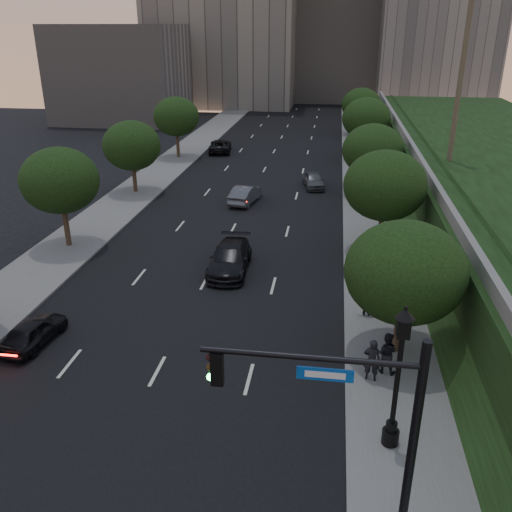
% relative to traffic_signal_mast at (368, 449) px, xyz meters
% --- Properties ---
extents(ground, '(160.00, 160.00, 0.00)m').
position_rel_traffic_signal_mast_xyz_m(ground, '(-8.30, 2.51, -3.67)').
color(ground, black).
rests_on(ground, ground).
extents(road_surface, '(16.00, 140.00, 0.02)m').
position_rel_traffic_signal_mast_xyz_m(road_surface, '(-8.30, 32.51, -3.66)').
color(road_surface, black).
rests_on(road_surface, ground).
extents(sidewalk_right, '(4.50, 140.00, 0.15)m').
position_rel_traffic_signal_mast_xyz_m(sidewalk_right, '(1.95, 32.51, -3.60)').
color(sidewalk_right, slate).
rests_on(sidewalk_right, ground).
extents(sidewalk_left, '(4.50, 140.00, 0.15)m').
position_rel_traffic_signal_mast_xyz_m(sidewalk_left, '(-18.55, 32.51, -3.60)').
color(sidewalk_left, slate).
rests_on(sidewalk_left, ground).
extents(parapet_wall, '(0.35, 90.00, 0.70)m').
position_rel_traffic_signal_mast_xyz_m(parapet_wall, '(5.20, 30.51, 0.68)').
color(parapet_wall, slate).
rests_on(parapet_wall, embankment).
extents(office_block_left, '(26.00, 20.00, 32.00)m').
position_rel_traffic_signal_mast_xyz_m(office_block_left, '(-22.30, 94.51, 12.33)').
color(office_block_left, gray).
rests_on(office_block_left, ground).
extents(office_block_mid, '(22.00, 18.00, 26.00)m').
position_rel_traffic_signal_mast_xyz_m(office_block_mid, '(-2.30, 104.51, 9.33)').
color(office_block_mid, gray).
rests_on(office_block_mid, ground).
extents(office_block_right, '(20.00, 22.00, 36.00)m').
position_rel_traffic_signal_mast_xyz_m(office_block_right, '(15.70, 98.51, 14.33)').
color(office_block_right, gray).
rests_on(office_block_right, ground).
extents(office_block_filler, '(18.00, 16.00, 14.00)m').
position_rel_traffic_signal_mast_xyz_m(office_block_filler, '(-34.30, 72.51, 3.33)').
color(office_block_filler, gray).
rests_on(office_block_filler, ground).
extents(tree_right_a, '(5.20, 5.20, 6.24)m').
position_rel_traffic_signal_mast_xyz_m(tree_right_a, '(2.00, 10.51, 0.35)').
color(tree_right_a, '#38281C').
rests_on(tree_right_a, ground).
extents(tree_right_b, '(5.20, 5.20, 6.74)m').
position_rel_traffic_signal_mast_xyz_m(tree_right_b, '(2.00, 22.51, 0.84)').
color(tree_right_b, '#38281C').
rests_on(tree_right_b, ground).
extents(tree_right_c, '(5.20, 5.20, 6.24)m').
position_rel_traffic_signal_mast_xyz_m(tree_right_c, '(2.00, 35.51, 0.35)').
color(tree_right_c, '#38281C').
rests_on(tree_right_c, ground).
extents(tree_right_d, '(5.20, 5.20, 6.74)m').
position_rel_traffic_signal_mast_xyz_m(tree_right_d, '(2.00, 49.51, 0.84)').
color(tree_right_d, '#38281C').
rests_on(tree_right_d, ground).
extents(tree_right_e, '(5.20, 5.20, 6.24)m').
position_rel_traffic_signal_mast_xyz_m(tree_right_e, '(2.00, 64.51, 0.35)').
color(tree_right_e, '#38281C').
rests_on(tree_right_e, ground).
extents(tree_left_b, '(5.00, 5.00, 6.71)m').
position_rel_traffic_signal_mast_xyz_m(tree_left_b, '(-18.60, 20.51, 0.90)').
color(tree_left_b, '#38281C').
rests_on(tree_left_b, ground).
extents(tree_left_c, '(5.00, 5.00, 6.34)m').
position_rel_traffic_signal_mast_xyz_m(tree_left_c, '(-18.60, 33.51, 0.53)').
color(tree_left_c, '#38281C').
rests_on(tree_left_c, ground).
extents(tree_left_d, '(5.00, 5.00, 6.71)m').
position_rel_traffic_signal_mast_xyz_m(tree_left_d, '(-18.60, 47.51, 0.90)').
color(tree_left_d, '#38281C').
rests_on(tree_left_d, ground).
extents(traffic_signal_mast, '(5.68, 0.56, 7.00)m').
position_rel_traffic_signal_mast_xyz_m(traffic_signal_mast, '(0.00, 0.00, 0.00)').
color(traffic_signal_mast, black).
rests_on(traffic_signal_mast, ground).
extents(street_lamp, '(0.64, 0.64, 5.62)m').
position_rel_traffic_signal_mast_xyz_m(street_lamp, '(1.22, 4.34, -1.04)').
color(street_lamp, black).
rests_on(street_lamp, ground).
extents(sedan_near_left, '(1.93, 3.97, 1.31)m').
position_rel_traffic_signal_mast_xyz_m(sedan_near_left, '(-14.63, 8.83, -3.02)').
color(sedan_near_left, black).
rests_on(sedan_near_left, ground).
extents(sedan_mid_left, '(2.37, 4.76, 1.50)m').
position_rel_traffic_signal_mast_xyz_m(sedan_mid_left, '(-8.41, 31.99, -2.92)').
color(sedan_mid_left, '#53555A').
rests_on(sedan_mid_left, ground).
extents(sedan_far_left, '(3.15, 5.57, 1.47)m').
position_rel_traffic_signal_mast_xyz_m(sedan_far_left, '(-14.57, 51.25, -2.94)').
color(sedan_far_left, black).
rests_on(sedan_far_left, ground).
extents(sedan_near_right, '(2.40, 5.56, 1.60)m').
position_rel_traffic_signal_mast_xyz_m(sedan_near_right, '(-7.14, 18.24, -2.87)').
color(sedan_near_right, black).
rests_on(sedan_near_right, ground).
extents(sedan_far_right, '(2.44, 4.35, 1.40)m').
position_rel_traffic_signal_mast_xyz_m(sedan_far_right, '(-2.98, 37.51, -2.97)').
color(sedan_far_right, '#505356').
rests_on(sedan_far_right, ground).
extents(pedestrian_a, '(0.75, 0.55, 1.89)m').
position_rel_traffic_signal_mast_xyz_m(pedestrian_a, '(0.72, 8.05, -2.58)').
color(pedestrian_a, black).
rests_on(pedestrian_a, sidewalk_right).
extents(pedestrian_b, '(1.04, 0.89, 1.87)m').
position_rel_traffic_signal_mast_xyz_m(pedestrian_b, '(1.36, 8.68, -2.59)').
color(pedestrian_b, black).
rests_on(pedestrian_b, sidewalk_right).
extents(pedestrian_c, '(1.03, 0.51, 1.69)m').
position_rel_traffic_signal_mast_xyz_m(pedestrian_c, '(0.82, 13.59, -2.68)').
color(pedestrian_c, black).
rests_on(pedestrian_c, sidewalk_right).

